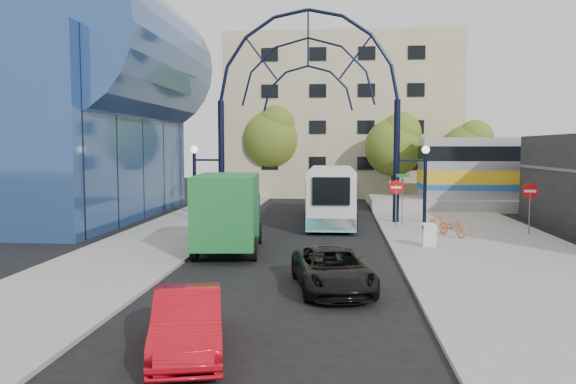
# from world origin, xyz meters

# --- Properties ---
(ground) EXTENTS (120.00, 120.00, 0.00)m
(ground) POSITION_xyz_m (0.00, 0.00, 0.00)
(ground) COLOR black
(ground) RESTS_ON ground
(sidewalk_east) EXTENTS (8.00, 56.00, 0.12)m
(sidewalk_east) POSITION_xyz_m (8.00, 4.00, 0.06)
(sidewalk_east) COLOR gray
(sidewalk_east) RESTS_ON ground
(plaza_west) EXTENTS (5.00, 50.00, 0.12)m
(plaza_west) POSITION_xyz_m (-6.50, 6.00, 0.06)
(plaza_west) COLOR gray
(plaza_west) RESTS_ON ground
(gateway_arch) EXTENTS (13.64, 0.44, 12.10)m
(gateway_arch) POSITION_xyz_m (0.00, 14.00, 8.56)
(gateway_arch) COLOR black
(gateway_arch) RESTS_ON ground
(stop_sign) EXTENTS (0.80, 0.07, 2.50)m
(stop_sign) POSITION_xyz_m (4.80, 12.00, 1.99)
(stop_sign) COLOR slate
(stop_sign) RESTS_ON sidewalk_east
(do_not_enter_sign) EXTENTS (0.76, 0.07, 2.48)m
(do_not_enter_sign) POSITION_xyz_m (11.00, 10.00, 1.98)
(do_not_enter_sign) COLOR slate
(do_not_enter_sign) RESTS_ON sidewalk_east
(street_name_sign) EXTENTS (0.70, 0.70, 2.80)m
(street_name_sign) POSITION_xyz_m (5.20, 12.60, 2.13)
(street_name_sign) COLOR slate
(street_name_sign) RESTS_ON sidewalk_east
(sandwich_board) EXTENTS (0.55, 0.61, 0.99)m
(sandwich_board) POSITION_xyz_m (5.60, 5.98, 0.74)
(sandwich_board) COLOR white
(sandwich_board) RESTS_ON sidewalk_east
(transit_hall) EXTENTS (16.50, 18.00, 14.50)m
(transit_hall) POSITION_xyz_m (-15.30, 15.00, 6.70)
(transit_hall) COLOR #2A4982
(transit_hall) RESTS_ON ground
(apartment_block) EXTENTS (20.00, 12.10, 14.00)m
(apartment_block) POSITION_xyz_m (2.00, 34.97, 7.00)
(apartment_block) COLOR tan
(apartment_block) RESTS_ON ground
(tree_north_a) EXTENTS (4.48, 4.48, 7.00)m
(tree_north_a) POSITION_xyz_m (6.12, 25.93, 4.61)
(tree_north_a) COLOR #382314
(tree_north_a) RESTS_ON ground
(tree_north_b) EXTENTS (5.12, 5.12, 8.00)m
(tree_north_b) POSITION_xyz_m (-3.88, 29.93, 5.27)
(tree_north_b) COLOR #382314
(tree_north_b) RESTS_ON ground
(tree_north_c) EXTENTS (4.16, 4.16, 6.50)m
(tree_north_c) POSITION_xyz_m (12.12, 27.93, 4.28)
(tree_north_c) COLOR #382314
(tree_north_c) RESTS_ON ground
(city_bus) EXTENTS (2.77, 11.32, 3.10)m
(city_bus) POSITION_xyz_m (1.34, 14.77, 1.62)
(city_bus) COLOR silver
(city_bus) RESTS_ON ground
(green_truck) EXTENTS (2.94, 6.61, 3.24)m
(green_truck) POSITION_xyz_m (-2.78, 4.92, 1.62)
(green_truck) COLOR black
(green_truck) RESTS_ON ground
(black_suv) EXTENTS (2.94, 4.90, 1.27)m
(black_suv) POSITION_xyz_m (1.58, -1.12, 0.64)
(black_suv) COLOR black
(black_suv) RESTS_ON ground
(red_sedan) EXTENTS (2.27, 4.21, 1.32)m
(red_sedan) POSITION_xyz_m (-1.40, -6.64, 0.66)
(red_sedan) COLOR #B60B16
(red_sedan) RESTS_ON ground
(bike_near_a) EXTENTS (1.45, 1.90, 0.96)m
(bike_near_a) POSITION_xyz_m (7.15, 8.91, 0.60)
(bike_near_a) COLOR orange
(bike_near_a) RESTS_ON sidewalk_east
(bike_near_b) EXTENTS (1.01, 1.54, 0.90)m
(bike_near_b) POSITION_xyz_m (6.74, 10.43, 0.57)
(bike_near_b) COLOR orange
(bike_near_b) RESTS_ON sidewalk_east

